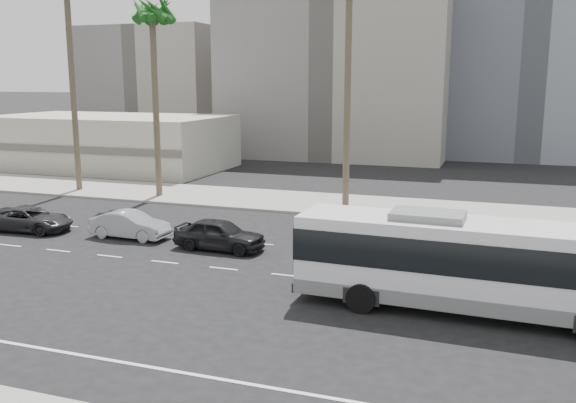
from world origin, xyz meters
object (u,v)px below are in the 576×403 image
at_px(car_a, 219,234).
at_px(car_c, 30,219).
at_px(city_bus, 472,262).
at_px(palm_mid, 152,17).
at_px(car_b, 130,225).

bearing_deg(car_a, car_c, 91.62).
relative_size(car_a, car_c, 0.96).
distance_m(city_bus, car_c, 24.43).
distance_m(car_a, palm_mid, 19.25).
bearing_deg(car_b, palm_mid, 25.00).
bearing_deg(car_a, palm_mid, 43.78).
relative_size(car_a, palm_mid, 0.33).
bearing_deg(palm_mid, car_c, -97.67).
relative_size(car_c, palm_mid, 0.34).
distance_m(car_a, car_c, 11.69).
relative_size(car_b, car_c, 0.92).
xyz_separation_m(city_bus, car_b, (-17.73, 5.26, -1.19)).
height_order(city_bus, car_b, city_bus).
distance_m(city_bus, car_a, 13.17).
bearing_deg(car_a, car_b, 86.56).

